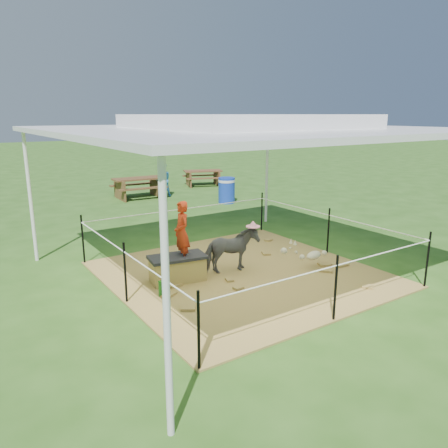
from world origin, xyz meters
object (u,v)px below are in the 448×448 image
distant_person (163,180)px  picnic_table_far (203,178)px  straw_bale (178,270)px  foal (314,254)px  woman (182,227)px  green_bottle (161,289)px  pony (231,250)px  picnic_table_near (138,188)px  trash_barrel (227,190)px

distant_person → picnic_table_far: bearing=-134.2°
straw_bale → foal: (2.50, -0.85, 0.07)m
woman → picnic_table_far: woman is taller
woman → picnic_table_far: 10.76m
green_bottle → picnic_table_far: size_ratio=0.17×
green_bottle → pony: size_ratio=0.26×
pony → foal: 1.62m
straw_bale → foal: foal is taller
foal → woman: bearing=146.0°
pony → picnic_table_far: bearing=-18.3°
picnic_table_near → green_bottle: bearing=-107.1°
straw_bale → pony: (1.03, -0.16, 0.22)m
distant_person → pony: bearing=90.2°
foal → picnic_table_far: bearing=56.1°
foal → picnic_table_near: size_ratio=0.57×
woman → distant_person: woman is taller
woman → trash_barrel: woman is taller
straw_bale → foal: bearing=-18.7°
woman → distant_person: bearing=165.3°
picnic_table_near → distant_person: bearing=-12.1°
green_bottle → picnic_table_near: picnic_table_near is taller
foal → trash_barrel: (2.24, 6.30, 0.12)m
picnic_table_near → distant_person: 0.92m
foal → distant_person: size_ratio=0.82×
straw_bale → picnic_table_near: bearing=71.7°
distant_person → foal: bearing=100.9°
green_bottle → picnic_table_far: (6.49, 9.46, 0.16)m
straw_bale → pony: bearing=-9.0°
woman → pony: 1.09m
green_bottle → foal: 3.07m
woman → foal: woman is taller
straw_bale → picnic_table_far: size_ratio=0.60×
foal → green_bottle: bearing=158.0°
picnic_table_near → foal: bearing=-87.2°
trash_barrel → picnic_table_far: (1.21, 3.56, -0.11)m
woman → distant_person: size_ratio=0.92×
trash_barrel → picnic_table_far: trash_barrel is taller
pony → picnic_table_near: bearing=-1.3°
green_bottle → trash_barrel: 7.93m
woman → foal: size_ratio=1.12×
green_bottle → trash_barrel: (5.28, 5.90, 0.27)m
trash_barrel → picnic_table_far: bearing=71.2°
green_bottle → distant_person: distant_person is taller
green_bottle → trash_barrel: bearing=48.2°
pony → straw_bale: bearing=90.8°
green_bottle → picnic_table_near: 8.96m
straw_bale → picnic_table_far: (5.94, 9.01, 0.08)m
green_bottle → pony: bearing=10.3°
pony → picnic_table_far: (4.91, 9.17, -0.13)m
picnic_table_far → distant_person: bearing=-132.4°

